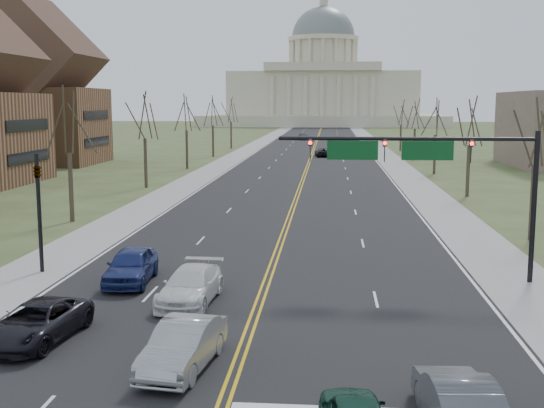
% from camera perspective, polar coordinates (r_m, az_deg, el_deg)
% --- Properties ---
extents(ground, '(600.00, 600.00, 0.00)m').
position_cam_1_polar(ground, '(20.96, -3.71, -15.38)').
color(ground, '#404A25').
rests_on(ground, ground).
extents(road, '(20.00, 380.00, 0.01)m').
position_cam_1_polar(road, '(129.27, 3.54, 4.68)').
color(road, black).
rests_on(road, ground).
extents(cross_road, '(120.00, 14.00, 0.01)m').
position_cam_1_polar(cross_road, '(26.51, -1.76, -10.16)').
color(cross_road, black).
rests_on(cross_road, ground).
extents(sidewalk_left, '(4.00, 380.00, 0.03)m').
position_cam_1_polar(sidewalk_left, '(130.09, -1.77, 4.72)').
color(sidewalk_left, gray).
rests_on(sidewalk_left, ground).
extents(sidewalk_right, '(4.00, 380.00, 0.03)m').
position_cam_1_polar(sidewalk_right, '(129.55, 8.87, 4.61)').
color(sidewalk_right, gray).
rests_on(sidewalk_right, ground).
extents(center_line, '(0.42, 380.00, 0.01)m').
position_cam_1_polar(center_line, '(129.27, 3.54, 4.68)').
color(center_line, gold).
rests_on(center_line, road).
extents(edge_line_left, '(0.15, 380.00, 0.01)m').
position_cam_1_polar(edge_line_left, '(129.86, -0.81, 4.72)').
color(edge_line_left, silver).
rests_on(edge_line_left, road).
extents(edge_line_right, '(0.15, 380.00, 0.01)m').
position_cam_1_polar(edge_line_right, '(129.42, 7.89, 4.62)').
color(edge_line_right, silver).
rests_on(edge_line_right, road).
extents(capitol, '(90.00, 60.00, 50.00)m').
position_cam_1_polar(capitol, '(268.95, 4.26, 9.65)').
color(capitol, beige).
rests_on(capitol, ground).
extents(signal_mast, '(12.12, 0.44, 7.20)m').
position_cam_1_polar(signal_mast, '(32.88, 12.76, 3.53)').
color(signal_mast, black).
rests_on(signal_mast, ground).
extents(signal_left, '(0.32, 0.36, 6.00)m').
position_cam_1_polar(signal_left, '(35.83, -18.94, 0.37)').
color(signal_left, black).
rests_on(signal_left, ground).
extents(tree_r_0, '(3.74, 3.74, 8.50)m').
position_cam_1_polar(tree_r_0, '(44.80, 21.24, 5.43)').
color(tree_r_0, '#382E21').
rests_on(tree_r_0, ground).
extents(tree_l_0, '(3.96, 3.96, 9.00)m').
position_cam_1_polar(tree_l_0, '(50.46, -16.68, 6.37)').
color(tree_l_0, '#382E21').
rests_on(tree_l_0, ground).
extents(tree_r_1, '(3.74, 3.74, 8.50)m').
position_cam_1_polar(tree_r_1, '(64.23, 16.23, 6.41)').
color(tree_r_1, '#382E21').
rests_on(tree_r_1, ground).
extents(tree_l_1, '(3.96, 3.96, 9.00)m').
position_cam_1_polar(tree_l_1, '(69.46, -10.63, 7.05)').
color(tree_l_1, '#382E21').
rests_on(tree_l_1, ground).
extents(tree_r_2, '(3.74, 3.74, 8.50)m').
position_cam_1_polar(tree_r_2, '(83.93, 13.55, 6.91)').
color(tree_r_2, '#382E21').
rests_on(tree_r_2, ground).
extents(tree_l_2, '(3.96, 3.96, 9.00)m').
position_cam_1_polar(tree_l_2, '(88.90, -7.19, 7.40)').
color(tree_l_2, '#382E21').
rests_on(tree_l_2, ground).
extents(tree_r_3, '(3.74, 3.74, 8.50)m').
position_cam_1_polar(tree_r_3, '(103.74, 11.89, 7.21)').
color(tree_r_3, '#382E21').
rests_on(tree_r_3, ground).
extents(tree_l_3, '(3.96, 3.96, 9.00)m').
position_cam_1_polar(tree_l_3, '(108.54, -4.99, 7.61)').
color(tree_l_3, '#382E21').
rests_on(tree_l_3, ground).
extents(tree_r_4, '(3.74, 3.74, 8.50)m').
position_cam_1_polar(tree_r_4, '(123.61, 10.76, 7.41)').
color(tree_r_4, '#382E21').
rests_on(tree_r_4, ground).
extents(tree_l_4, '(3.96, 3.96, 9.00)m').
position_cam_1_polar(tree_l_4, '(128.29, -3.46, 7.75)').
color(tree_l_4, '#382E21').
rests_on(tree_l_4, ground).
extents(bldg_left_far, '(17.10, 14.28, 23.25)m').
position_cam_1_polar(bldg_left_far, '(101.57, -19.15, 8.60)').
color(bldg_left_far, brown).
rests_on(bldg_left_far, ground).
extents(car_nb_outer_lead, '(1.94, 4.79, 1.55)m').
position_cam_1_polar(car_nb_outer_lead, '(19.02, 15.34, -15.67)').
color(car_nb_outer_lead, '#4E5156').
rests_on(car_nb_outer_lead, road).
extents(car_sb_inner_lead, '(2.23, 4.84, 1.54)m').
position_cam_1_polar(car_sb_inner_lead, '(22.42, -7.46, -11.67)').
color(car_sb_inner_lead, '#96999D').
rests_on(car_sb_inner_lead, road).
extents(car_sb_outer_lead, '(2.89, 5.23, 1.39)m').
position_cam_1_polar(car_sb_outer_lead, '(26.07, -19.07, -9.34)').
color(car_sb_outer_lead, black).
rests_on(car_sb_outer_lead, road).
extents(car_sb_inner_second, '(2.41, 5.25, 1.49)m').
position_cam_1_polar(car_sb_inner_second, '(29.42, -6.83, -6.80)').
color(car_sb_inner_second, silver).
rests_on(car_sb_inner_second, road).
extents(car_sb_outer_second, '(2.24, 4.98, 1.66)m').
position_cam_1_polar(car_sb_outer_second, '(33.04, -11.72, -5.07)').
color(car_sb_outer_second, navy).
rests_on(car_sb_outer_second, road).
extents(car_far_nb, '(2.89, 5.21, 1.38)m').
position_cam_1_polar(car_far_nb, '(109.04, 4.31, 4.34)').
color(car_far_nb, black).
rests_on(car_far_nb, road).
extents(car_far_sb, '(2.47, 5.09, 1.67)m').
position_cam_1_polar(car_far_sb, '(158.74, 2.60, 5.69)').
color(car_far_sb, '#52555B').
rests_on(car_far_sb, road).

